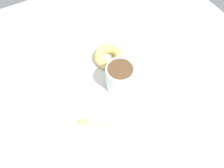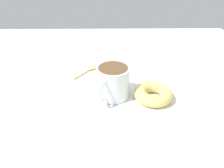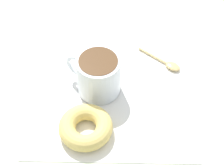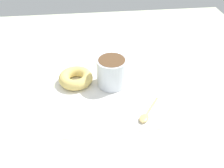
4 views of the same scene
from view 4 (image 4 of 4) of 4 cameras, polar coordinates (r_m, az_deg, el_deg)
ground_plane at (r=78.70cm, az=0.86°, el=-1.56°), size 120.00×120.00×2.00cm
napkin at (r=77.43cm, az=0.00°, el=-1.24°), size 35.97×35.97×0.30cm
coffee_cup at (r=76.86cm, az=-0.01°, el=2.94°), size 12.05×9.29×8.99cm
donut at (r=79.84cm, az=-8.27°, el=1.39°), size 10.78×10.78×3.38cm
spoon at (r=69.15cm, az=7.78°, el=-7.07°), size 10.05×7.93×0.90cm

